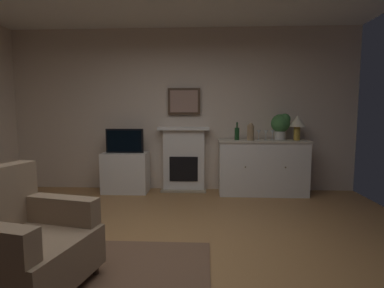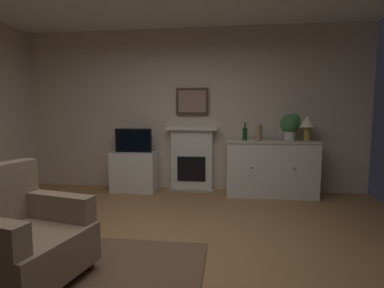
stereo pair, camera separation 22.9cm
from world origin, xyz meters
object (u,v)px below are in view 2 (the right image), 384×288
object	(u,v)px
wine_glass_left	(267,133)
tv_set	(133,140)
framed_picture	(192,101)
tv_cabinet	(134,171)
armchair	(19,236)
wine_glass_right	(281,133)
fireplace_unit	(192,159)
vase_decorative	(259,132)
wine_glass_center	(275,133)
potted_plant_small	(291,124)
wine_bottle	(245,134)
table_lamp	(307,123)
sideboard_cabinet	(271,168)

from	to	relation	value
wine_glass_left	tv_set	distance (m)	2.22
framed_picture	tv_cabinet	size ratio (longest dim) A/B	0.73
tv_set	armchair	xyz separation A→B (m)	(-0.01, -2.75, -0.49)
wine_glass_right	fireplace_unit	bearing A→B (deg)	173.58
vase_decorative	tv_set	xyz separation A→B (m)	(-2.07, 0.04, -0.16)
vase_decorative	tv_cabinet	xyz separation A→B (m)	(-2.07, 0.06, -0.70)
wine_glass_center	armchair	world-z (taller)	wine_glass_center
vase_decorative	potted_plant_small	world-z (taller)	potted_plant_small
wine_glass_center	armchair	size ratio (longest dim) A/B	0.17
wine_glass_left	wine_glass_center	bearing A→B (deg)	-20.54
wine_bottle	wine_glass_center	world-z (taller)	wine_bottle
table_lamp	wine_glass_left	world-z (taller)	table_lamp
table_lamp	wine_glass_left	size ratio (longest dim) A/B	2.42
wine_glass_left	tv_cabinet	distance (m)	2.31
tv_cabinet	fireplace_unit	bearing A→B (deg)	9.45
sideboard_cabinet	fireplace_unit	bearing A→B (deg)	172.27
table_lamp	wine_glass_right	bearing A→B (deg)	178.02
table_lamp	potted_plant_small	distance (m)	0.25
table_lamp	tv_cabinet	xyz separation A→B (m)	(-2.82, 0.02, -0.84)
wine_glass_left	tv_set	bearing A→B (deg)	-179.08
sideboard_cabinet	tv_set	xyz separation A→B (m)	(-2.28, -0.01, 0.43)
fireplace_unit	wine_bottle	world-z (taller)	wine_bottle
fireplace_unit	wine_glass_center	world-z (taller)	fireplace_unit
tv_set	potted_plant_small	xyz separation A→B (m)	(2.57, 0.05, 0.28)
table_lamp	tv_set	bearing A→B (deg)	-179.83
table_lamp	potted_plant_small	size ratio (longest dim) A/B	0.93
fireplace_unit	tv_cabinet	distance (m)	1.01
table_lamp	wine_glass_center	xyz separation A→B (m)	(-0.50, -0.01, -0.16)
tv_set	tv_cabinet	bearing A→B (deg)	90.00
armchair	fireplace_unit	bearing A→B (deg)	71.42
potted_plant_small	fireplace_unit	bearing A→B (deg)	175.28
sideboard_cabinet	table_lamp	distance (m)	0.90
wine_glass_right	armchair	distance (m)	3.75
tv_set	potted_plant_small	bearing A→B (deg)	1.19
fireplace_unit	table_lamp	bearing A→B (deg)	-5.49
table_lamp	potted_plant_small	world-z (taller)	potted_plant_small
sideboard_cabinet	table_lamp	bearing A→B (deg)	0.00
fireplace_unit	tv_set	bearing A→B (deg)	-169.23
potted_plant_small	armchair	world-z (taller)	potted_plant_small
wine_glass_center	potted_plant_small	world-z (taller)	potted_plant_small
framed_picture	table_lamp	distance (m)	1.89
framed_picture	tv_cabinet	distance (m)	1.56
wine_glass_center	fireplace_unit	bearing A→B (deg)	171.92
armchair	tv_cabinet	bearing A→B (deg)	89.76
sideboard_cabinet	vase_decorative	xyz separation A→B (m)	(-0.21, -0.05, 0.59)
vase_decorative	wine_glass_center	bearing A→B (deg)	8.18
tv_cabinet	wine_bottle	bearing A→B (deg)	-0.09
wine_glass_center	potted_plant_small	distance (m)	0.29
wine_glass_center	tv_cabinet	size ratio (longest dim) A/B	0.22
wine_glass_right	potted_plant_small	world-z (taller)	potted_plant_small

